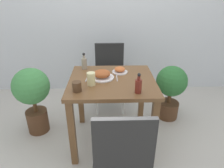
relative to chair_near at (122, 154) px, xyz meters
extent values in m
plane|color=#B7B2A8|center=(-0.05, 0.74, -0.51)|extent=(16.00, 16.00, 0.00)
cube|color=silver|center=(-0.05, 2.06, 0.79)|extent=(8.00, 0.05, 2.60)
cube|color=brown|center=(-0.05, 0.74, 0.23)|extent=(0.86, 0.78, 0.04)
cube|color=brown|center=(-0.43, 0.40, -0.15)|extent=(0.06, 0.06, 0.72)
cube|color=brown|center=(0.33, 0.40, -0.15)|extent=(0.06, 0.06, 0.72)
cube|color=brown|center=(-0.43, 1.08, -0.15)|extent=(0.06, 0.06, 0.72)
cube|color=brown|center=(0.33, 1.08, -0.15)|extent=(0.06, 0.06, 0.72)
cube|color=black|center=(0.00, 0.08, -0.07)|extent=(0.42, 0.42, 0.04)
cube|color=black|center=(0.00, -0.11, 0.17)|extent=(0.40, 0.04, 0.44)
cylinder|color=white|center=(0.18, 0.26, -0.30)|extent=(0.03, 0.03, 0.42)
cylinder|color=white|center=(-0.18, 0.26, -0.30)|extent=(0.03, 0.03, 0.42)
cube|color=black|center=(-0.06, 1.42, -0.07)|extent=(0.42, 0.42, 0.04)
cube|color=black|center=(-0.06, 1.61, 0.17)|extent=(0.40, 0.04, 0.44)
cylinder|color=white|center=(-0.24, 1.24, -0.30)|extent=(0.03, 0.03, 0.42)
cylinder|color=white|center=(0.12, 1.24, -0.30)|extent=(0.03, 0.03, 0.42)
cylinder|color=white|center=(-0.24, 1.60, -0.30)|extent=(0.03, 0.03, 0.42)
cylinder|color=white|center=(0.12, 1.60, -0.30)|extent=(0.03, 0.03, 0.42)
cylinder|color=white|center=(-0.15, 0.78, 0.25)|extent=(0.24, 0.24, 0.01)
ellipsoid|color=#A35128|center=(-0.15, 0.78, 0.30)|extent=(0.17, 0.17, 0.07)
cylinder|color=white|center=(0.04, 0.92, 0.25)|extent=(0.17, 0.17, 0.01)
ellipsoid|color=#CC6633|center=(0.04, 0.92, 0.29)|extent=(0.12, 0.12, 0.05)
cylinder|color=#4C331E|center=(-0.37, 0.50, 0.29)|extent=(0.08, 0.08, 0.09)
cylinder|color=beige|center=(-0.25, 0.63, 0.31)|extent=(0.08, 0.08, 0.12)
cylinder|color=maroon|center=(0.17, 0.46, 0.31)|extent=(0.06, 0.06, 0.12)
cylinder|color=maroon|center=(0.17, 0.46, 0.39)|extent=(0.03, 0.03, 0.03)
sphere|color=black|center=(0.17, 0.46, 0.42)|extent=(0.03, 0.03, 0.03)
cylinder|color=gray|center=(-0.35, 1.04, 0.31)|extent=(0.06, 0.06, 0.12)
cylinder|color=gray|center=(-0.35, 1.04, 0.39)|extent=(0.03, 0.03, 0.03)
sphere|color=black|center=(-0.35, 1.04, 0.42)|extent=(0.03, 0.03, 0.03)
cube|color=silver|center=(-0.30, 0.78, 0.25)|extent=(0.03, 0.18, 0.00)
cube|color=silver|center=(0.00, 0.78, 0.25)|extent=(0.01, 0.17, 0.00)
cylinder|color=#51331E|center=(-0.94, 0.92, -0.37)|extent=(0.25, 0.25, 0.28)
cylinder|color=brown|center=(-0.94, 0.92, -0.17)|extent=(0.04, 0.04, 0.12)
sphere|color=#428947|center=(-0.94, 0.92, 0.09)|extent=(0.41, 0.41, 0.41)
cylinder|color=#51331E|center=(0.71, 1.16, -0.40)|extent=(0.27, 0.27, 0.22)
cylinder|color=brown|center=(0.71, 1.16, -0.23)|extent=(0.05, 0.05, 0.12)
sphere|color=#2D6B33|center=(0.71, 1.16, 0.02)|extent=(0.38, 0.38, 0.38)
camera|label=1|loc=(-0.10, -1.07, 1.08)|focal=32.00mm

